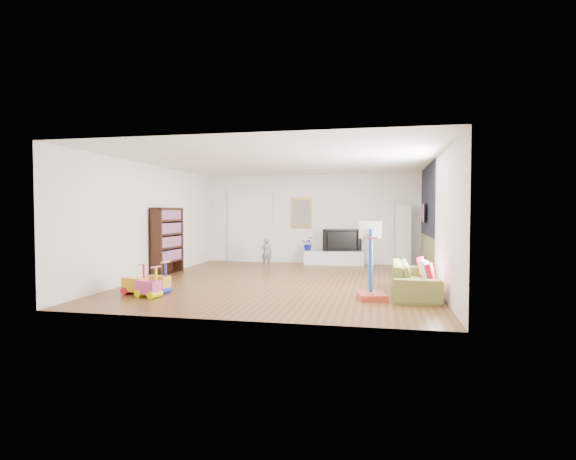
% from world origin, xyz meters
% --- Properties ---
extents(floor, '(6.50, 7.50, 0.00)m').
position_xyz_m(floor, '(0.00, 0.00, 0.00)').
color(floor, brown).
rests_on(floor, ground).
extents(ceiling, '(6.50, 7.50, 0.00)m').
position_xyz_m(ceiling, '(0.00, 0.00, 2.70)').
color(ceiling, white).
rests_on(ceiling, ground).
extents(wall_back, '(6.50, 0.00, 2.70)m').
position_xyz_m(wall_back, '(0.00, 3.75, 1.35)').
color(wall_back, silver).
rests_on(wall_back, ground).
extents(wall_front, '(6.50, 0.00, 2.70)m').
position_xyz_m(wall_front, '(0.00, -3.75, 1.35)').
color(wall_front, silver).
rests_on(wall_front, ground).
extents(wall_left, '(0.00, 7.50, 2.70)m').
position_xyz_m(wall_left, '(-3.25, 0.00, 1.35)').
color(wall_left, white).
rests_on(wall_left, ground).
extents(wall_right, '(0.00, 7.50, 2.70)m').
position_xyz_m(wall_right, '(3.25, 0.00, 1.35)').
color(wall_right, silver).
rests_on(wall_right, ground).
extents(navy_accent, '(0.01, 3.20, 1.70)m').
position_xyz_m(navy_accent, '(3.23, 1.40, 1.85)').
color(navy_accent, black).
rests_on(navy_accent, wall_right).
extents(olive_wainscot, '(0.01, 3.20, 1.00)m').
position_xyz_m(olive_wainscot, '(3.23, 1.40, 0.50)').
color(olive_wainscot, brown).
rests_on(olive_wainscot, wall_right).
extents(doorway, '(1.45, 0.06, 2.10)m').
position_xyz_m(doorway, '(-1.90, 3.71, 1.05)').
color(doorway, white).
rests_on(doorway, ground).
extents(painting_back, '(0.62, 0.06, 0.92)m').
position_xyz_m(painting_back, '(-0.25, 3.71, 1.55)').
color(painting_back, gold).
rests_on(painting_back, wall_back).
extents(artwork_right, '(0.04, 0.56, 0.46)m').
position_xyz_m(artwork_right, '(3.17, 1.60, 1.55)').
color(artwork_right, '#7F3F8C').
rests_on(artwork_right, wall_right).
extents(media_console, '(1.78, 0.54, 0.41)m').
position_xyz_m(media_console, '(0.78, 3.38, 0.20)').
color(media_console, silver).
rests_on(media_console, ground).
extents(tall_cabinet, '(0.44, 0.44, 1.79)m').
position_xyz_m(tall_cabinet, '(2.77, 3.45, 0.89)').
color(tall_cabinet, white).
rests_on(tall_cabinet, ground).
extents(bookshelf, '(0.33, 1.16, 1.68)m').
position_xyz_m(bookshelf, '(-3.03, 0.34, 0.84)').
color(bookshelf, black).
rests_on(bookshelf, ground).
extents(sofa, '(0.86, 2.12, 0.62)m').
position_xyz_m(sofa, '(2.77, -1.11, 0.31)').
color(sofa, olive).
rests_on(sofa, ground).
extents(basketball_hoop, '(0.59, 0.67, 1.41)m').
position_xyz_m(basketball_hoop, '(1.98, -1.72, 0.71)').
color(basketball_hoop, '#B93526').
rests_on(basketball_hoop, ground).
extents(ride_on_yellow, '(0.49, 0.34, 0.61)m').
position_xyz_m(ride_on_yellow, '(-2.45, -2.16, 0.30)').
color(ride_on_yellow, gold).
rests_on(ride_on_yellow, ground).
extents(ride_on_orange, '(0.51, 0.37, 0.62)m').
position_xyz_m(ride_on_orange, '(-2.12, -1.93, 0.31)').
color(ride_on_orange, orange).
rests_on(ride_on_orange, ground).
extents(ride_on_pink, '(0.49, 0.38, 0.58)m').
position_xyz_m(ride_on_pink, '(-2.06, -2.36, 0.29)').
color(ride_on_pink, '#D64081').
rests_on(ride_on_pink, ground).
extents(child, '(0.32, 0.23, 0.81)m').
position_xyz_m(child, '(-1.09, 2.60, 0.41)').
color(child, slate).
rests_on(child, ground).
extents(tv, '(1.15, 0.39, 0.66)m').
position_xyz_m(tv, '(1.00, 3.45, 0.74)').
color(tv, black).
rests_on(tv, media_console).
extents(vase_plant, '(0.43, 0.39, 0.42)m').
position_xyz_m(vase_plant, '(0.02, 3.39, 0.62)').
color(vase_plant, navy).
rests_on(vase_plant, media_console).
extents(pillow_left, '(0.17, 0.37, 0.36)m').
position_xyz_m(pillow_left, '(2.99, -1.72, 0.49)').
color(pillow_left, red).
rests_on(pillow_left, sofa).
extents(pillow_center, '(0.17, 0.36, 0.35)m').
position_xyz_m(pillow_center, '(2.97, -1.15, 0.49)').
color(pillow_center, silver).
rests_on(pillow_center, sofa).
extents(pillow_right, '(0.17, 0.36, 0.34)m').
position_xyz_m(pillow_right, '(2.95, -0.47, 0.49)').
color(pillow_right, red).
rests_on(pillow_right, sofa).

